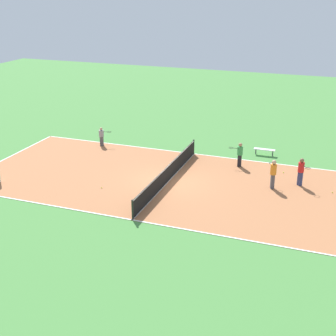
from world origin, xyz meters
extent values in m
plane|color=#47843D|center=(0.00, 0.00, 0.00)|extent=(80.00, 80.00, 0.00)
cube|color=#AD6B42|center=(0.00, 0.00, 0.01)|extent=(10.80, 23.97, 0.02)
cube|color=white|center=(-5.35, 0.00, 0.02)|extent=(0.10, 23.97, 0.00)
cube|color=white|center=(5.35, 0.00, 0.02)|extent=(0.10, 23.97, 0.00)
cube|color=white|center=(0.00, -11.94, 0.02)|extent=(10.80, 0.10, 0.00)
cube|color=white|center=(0.00, 0.00, 0.02)|extent=(10.80, 0.10, 0.00)
cylinder|color=black|center=(-5.25, 0.00, 0.56)|extent=(0.10, 0.10, 1.08)
cylinder|color=black|center=(5.25, 0.00, 0.56)|extent=(0.10, 0.10, 1.08)
cube|color=black|center=(0.00, 0.00, 0.54)|extent=(10.50, 0.03, 1.03)
cube|color=white|center=(0.00, 0.00, 1.02)|extent=(10.50, 0.04, 0.06)
cube|color=silver|center=(-6.83, 4.73, 0.43)|extent=(0.36, 1.49, 0.04)
cylinder|color=#4C4C51|center=(-6.83, 4.14, 0.21)|extent=(0.08, 0.08, 0.41)
cylinder|color=#4C4C51|center=(-6.83, 5.32, 0.21)|extent=(0.08, 0.08, 0.41)
cube|color=#4C4C51|center=(-1.16, 6.13, 0.47)|extent=(0.30, 0.27, 0.89)
cylinder|color=orange|center=(-1.16, 6.13, 1.22)|extent=(0.46, 0.46, 0.62)
sphere|color=tan|center=(-1.16, 6.13, 1.66)|extent=(0.27, 0.27, 0.27)
cylinder|color=#262626|center=(-1.46, 6.02, 1.37)|extent=(0.27, 0.12, 0.03)
torus|color=black|center=(-1.72, 5.92, 1.37)|extent=(0.39, 0.39, 0.02)
cube|color=black|center=(-4.01, 3.55, 0.43)|extent=(0.23, 0.27, 0.81)
cylinder|color=green|center=(-4.01, 3.55, 1.12)|extent=(0.40, 0.40, 0.57)
sphere|color=#A87A56|center=(-4.01, 3.55, 1.53)|extent=(0.24, 0.24, 0.24)
cylinder|color=#262626|center=(-3.97, 3.24, 1.26)|extent=(0.06, 0.28, 0.03)
torus|color=black|center=(-3.94, 2.96, 1.26)|extent=(0.34, 0.34, 0.02)
cube|color=navy|center=(-2.18, 7.60, 0.45)|extent=(0.32, 0.32, 0.86)
cylinder|color=red|center=(-2.18, 7.60, 1.18)|extent=(0.51, 0.51, 0.60)
sphere|color=brown|center=(-2.18, 7.60, 1.61)|extent=(0.26, 0.26, 0.26)
cylinder|color=#262626|center=(-1.94, 7.82, 1.33)|extent=(0.23, 0.21, 0.03)
torus|color=black|center=(-1.73, 8.01, 1.33)|extent=(0.43, 0.43, 0.02)
cube|color=#4C4C51|center=(-4.71, -7.01, 0.37)|extent=(0.27, 0.30, 0.70)
cylinder|color=gray|center=(-4.71, -7.01, 0.97)|extent=(0.45, 0.45, 0.49)
sphere|color=tan|center=(-4.71, -7.01, 1.32)|extent=(0.21, 0.21, 0.21)
cylinder|color=#262626|center=(-4.81, -6.70, 1.09)|extent=(0.11, 0.28, 0.03)
torus|color=black|center=(-4.90, -6.43, 1.09)|extent=(0.38, 0.38, 0.02)
sphere|color=#CCE033|center=(2.33, -3.33, 0.06)|extent=(0.07, 0.07, 0.07)
sphere|color=#CCE033|center=(-3.84, 6.46, 0.06)|extent=(0.07, 0.07, 0.07)
sphere|color=#CCE033|center=(-1.67, 9.52, 0.06)|extent=(0.07, 0.07, 0.07)
camera|label=1|loc=(24.70, 9.08, 11.25)|focal=50.00mm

